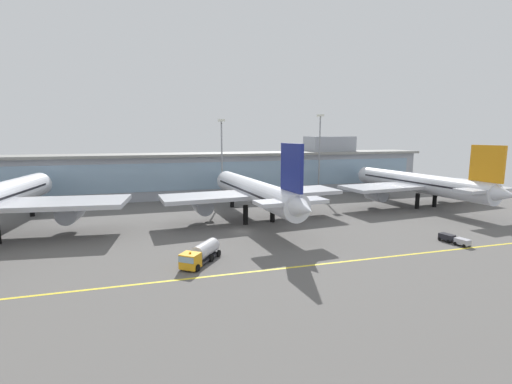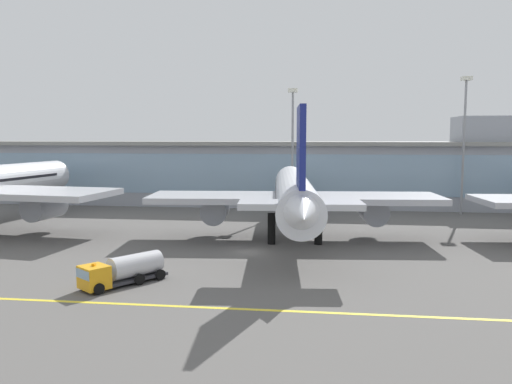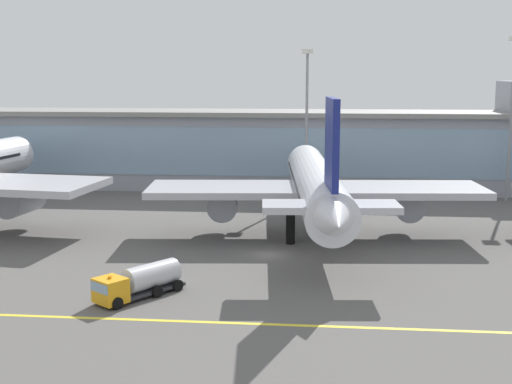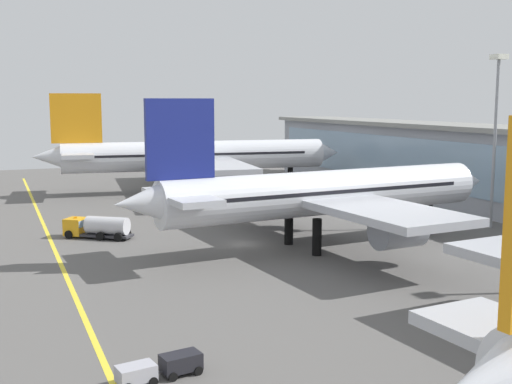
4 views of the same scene
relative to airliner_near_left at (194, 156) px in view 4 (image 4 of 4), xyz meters
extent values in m
plane|color=#5B5956|center=(47.48, -8.21, -6.99)|extent=(209.02, 209.02, 0.00)
cube|color=yellow|center=(47.48, -30.21, -6.98)|extent=(167.21, 0.50, 0.01)
cube|color=#84A3BC|center=(47.48, 32.03, 0.16)|extent=(143.33, 0.20, 8.32)
cylinder|color=black|center=(-3.81, -3.15, -4.70)|extent=(1.10, 1.10, 4.58)
cylinder|color=black|center=(3.01, -3.93, -4.70)|extent=(1.10, 1.10, 4.58)
cylinder|color=black|center=(2.25, 19.83, -4.70)|extent=(1.10, 1.10, 4.58)
cylinder|color=silver|center=(0.06, 0.53, 0.16)|extent=(11.46, 51.46, 5.72)
cone|color=silver|center=(3.14, 27.64, 0.16)|extent=(5.98, 5.73, 5.44)
cone|color=silver|center=(-3.05, -26.87, 0.59)|extent=(5.54, 6.80, 4.86)
cube|color=#84A3BC|center=(2.71, 23.90, 1.16)|extent=(4.72, 4.46, 1.72)
cube|color=black|center=(0.06, 0.53, 0.59)|extent=(10.59, 43.33, 0.46)
cube|color=#B7BAC1|center=(0.06, 0.53, -0.55)|extent=(51.90, 17.93, 0.92)
cylinder|color=#999EA8|center=(-13.88, 3.96, -2.81)|extent=(4.73, 7.06, 4.01)
cylinder|color=#999EA8|center=(14.41, 0.75, -2.81)|extent=(4.73, 7.06, 4.01)
cube|color=orange|center=(-2.48, -21.83, 7.60)|extent=(1.72, 9.22, 9.15)
cube|color=#B7BAC1|center=(-2.48, -21.83, 1.02)|extent=(16.80, 7.42, 0.73)
cylinder|color=black|center=(49.82, -2.77, -4.83)|extent=(1.10, 1.10, 4.32)
cylinder|color=black|center=(56.26, -2.20, -4.83)|extent=(1.10, 1.10, 4.32)
cylinder|color=black|center=(51.29, 17.14, -4.83)|extent=(1.10, 1.10, 4.32)
cylinder|color=silver|center=(52.73, 0.93, -0.25)|extent=(9.18, 43.15, 5.39)
cone|color=silver|center=(50.68, 23.88, -0.25)|extent=(5.54, 5.29, 5.12)
cone|color=silver|center=(54.81, -22.29, 0.16)|extent=(5.09, 6.32, 4.59)
cube|color=#84A3BC|center=(50.98, 20.56, 0.70)|extent=(4.37, 4.12, 1.62)
cube|color=black|center=(52.73, 0.93, 0.16)|extent=(8.63, 36.33, 0.43)
cube|color=#B7BAC1|center=(52.73, 0.93, -0.92)|extent=(42.31, 13.94, 0.86)
cylinder|color=#999EA8|center=(41.00, 1.43, -3.05)|extent=(4.26, 5.88, 3.78)
cylinder|color=#999EA8|center=(64.19, 3.50, -3.05)|extent=(4.26, 5.88, 3.78)
cube|color=navy|center=(54.41, -17.85, 6.77)|extent=(1.33, 7.74, 8.63)
cube|color=#B7BAC1|center=(54.41, -17.85, 0.56)|extent=(13.67, 5.88, 0.69)
cylinder|color=black|center=(81.43, -25.04, -6.69)|extent=(0.30, 0.62, 0.60)
cylinder|color=black|center=(82.91, -24.79, -6.69)|extent=(0.30, 0.62, 0.60)
cylinder|color=black|center=(81.73, -26.84, -6.69)|extent=(0.30, 0.62, 0.60)
cylinder|color=black|center=(83.21, -26.59, -6.69)|extent=(0.30, 0.62, 0.60)
cube|color=black|center=(82.32, -25.81, -6.14)|extent=(1.91, 2.81, 1.10)
cylinder|color=black|center=(81.95, -28.17, -6.69)|extent=(0.28, 0.62, 0.60)
cylinder|color=black|center=(83.43, -27.92, -6.69)|extent=(0.28, 0.62, 0.60)
cylinder|color=black|center=(82.23, -29.82, -6.69)|extent=(0.28, 0.62, 0.60)
cube|color=#A8A8B2|center=(82.83, -28.87, -6.19)|extent=(1.88, 2.61, 1.00)
cube|color=#2D2D33|center=(82.58, -27.39, -6.54)|extent=(0.20, 0.61, 0.08)
cylinder|color=black|center=(35.94, -27.88, -6.44)|extent=(0.90, 1.06, 1.10)
cylinder|color=black|center=(33.86, -26.32, -6.44)|extent=(0.90, 1.06, 1.10)
cylinder|color=black|center=(38.63, -24.27, -6.44)|extent=(0.90, 1.06, 1.10)
cylinder|color=black|center=(36.55, -22.72, -6.44)|extent=(0.90, 1.06, 1.10)
cylinder|color=black|center=(40.14, -22.25, -6.44)|extent=(0.90, 1.06, 1.10)
cylinder|color=black|center=(38.05, -20.70, -6.44)|extent=(0.90, 1.06, 1.10)
cube|color=#2D2D33|center=(37.48, -23.64, -6.54)|extent=(6.40, 7.46, 0.30)
cube|color=orange|center=(35.06, -26.88, -5.59)|extent=(3.48, 3.43, 2.20)
cube|color=#84A3BC|center=(35.06, -26.88, -5.11)|extent=(3.46, 3.44, 0.88)
cylinder|color=silver|center=(37.80, -23.20, -5.24)|extent=(5.18, 5.85, 2.30)
cube|color=orange|center=(35.06, -26.88, -4.37)|extent=(0.30, 0.40, 0.20)
cylinder|color=gray|center=(50.83, 28.29, 4.72)|extent=(0.44, 0.44, 23.41)
cube|color=silver|center=(50.83, 28.29, 16.77)|extent=(1.80, 1.80, 0.70)
camera|label=1|loc=(29.81, -78.42, 12.57)|focal=25.56mm
camera|label=2|loc=(56.70, -72.86, 7.83)|focal=36.18mm
camera|label=3|loc=(53.63, -84.17, 13.38)|focal=48.57mm
camera|label=4|loc=(121.64, -36.54, 10.85)|focal=45.44mm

